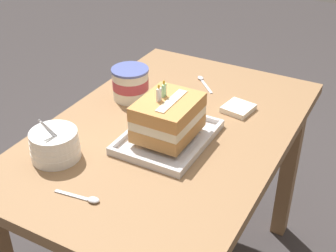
{
  "coord_description": "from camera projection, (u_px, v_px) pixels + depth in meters",
  "views": [
    {
      "loc": [
        -1.08,
        -0.59,
        1.5
      ],
      "look_at": [
        -0.03,
        -0.02,
        0.74
      ],
      "focal_mm": 49.63,
      "sensor_mm": 36.0,
      "label": 1
    }
  ],
  "objects": [
    {
      "name": "dining_table",
      "position": [
        168.0,
        157.0,
        1.52
      ],
      "size": [
        1.09,
        0.72,
        0.71
      ],
      "color": "olive",
      "rests_on": "ground_plane"
    },
    {
      "name": "foil_tray",
      "position": [
        168.0,
        138.0,
        1.4
      ],
      "size": [
        0.31,
        0.24,
        0.02
      ],
      "color": "silver",
      "rests_on": "dining_table"
    },
    {
      "name": "birthday_cake",
      "position": [
        168.0,
        117.0,
        1.36
      ],
      "size": [
        0.2,
        0.16,
        0.17
      ],
      "color": "#C58646",
      "rests_on": "foil_tray"
    },
    {
      "name": "bowl_stack",
      "position": [
        55.0,
        145.0,
        1.31
      ],
      "size": [
        0.14,
        0.14,
        0.14
      ],
      "color": "white",
      "rests_on": "dining_table"
    },
    {
      "name": "ice_cream_tub",
      "position": [
        131.0,
        83.0,
        1.6
      ],
      "size": [
        0.13,
        0.13,
        0.11
      ],
      "color": "silver",
      "rests_on": "dining_table"
    },
    {
      "name": "serving_spoon_near_tray",
      "position": [
        202.0,
        81.0,
        1.74
      ],
      "size": [
        0.11,
        0.11,
        0.01
      ],
      "color": "silver",
      "rests_on": "dining_table"
    },
    {
      "name": "serving_spoon_by_bowls",
      "position": [
        88.0,
        199.0,
        1.17
      ],
      "size": [
        0.03,
        0.13,
        0.01
      ],
      "color": "silver",
      "rests_on": "dining_table"
    },
    {
      "name": "napkin_pile",
      "position": [
        238.0,
        108.0,
        1.55
      ],
      "size": [
        0.11,
        0.1,
        0.02
      ],
      "color": "silver",
      "rests_on": "dining_table"
    }
  ]
}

